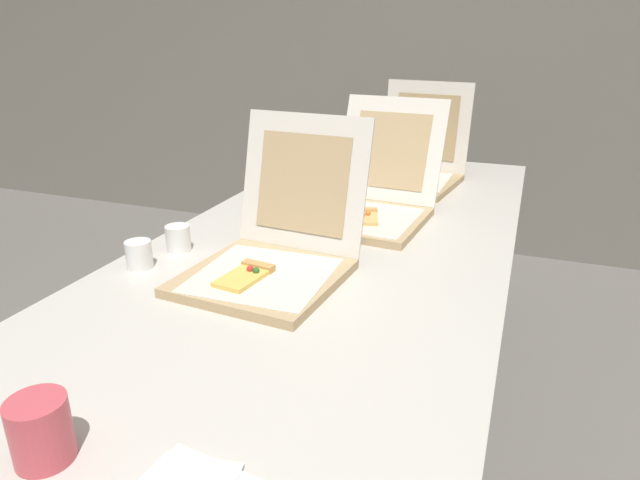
% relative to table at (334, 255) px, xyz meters
% --- Properties ---
extents(wall_back, '(10.00, 0.10, 2.60)m').
position_rel_table_xyz_m(wall_back, '(0.00, 2.08, 0.59)').
color(wall_back, gray).
rests_on(wall_back, ground).
extents(table, '(0.93, 2.19, 0.76)m').
position_rel_table_xyz_m(table, '(0.00, 0.00, 0.00)').
color(table, beige).
rests_on(table, ground).
extents(pizza_box_front, '(0.37, 0.44, 0.35)m').
position_rel_table_xyz_m(pizza_box_front, '(-0.06, -0.27, 0.10)').
color(pizza_box_front, tan).
rests_on(pizza_box_front, table).
extents(pizza_box_middle, '(0.37, 0.48, 0.34)m').
position_rel_table_xyz_m(pizza_box_middle, '(0.04, 0.21, 0.10)').
color(pizza_box_middle, tan).
rests_on(pizza_box_middle, table).
extents(pizza_box_back, '(0.38, 0.41, 0.36)m').
position_rel_table_xyz_m(pizza_box_back, '(0.07, 0.67, 0.10)').
color(pizza_box_back, tan).
rests_on(pizza_box_back, table).
extents(cup_white_near_left, '(0.06, 0.06, 0.07)m').
position_rel_table_xyz_m(cup_white_near_left, '(-0.38, -0.35, 0.08)').
color(cup_white_near_left, white).
rests_on(cup_white_near_left, table).
extents(cup_white_near_center, '(0.06, 0.06, 0.07)m').
position_rel_table_xyz_m(cup_white_near_center, '(-0.35, -0.22, 0.08)').
color(cup_white_near_center, white).
rests_on(cup_white_near_center, table).
extents(cup_printed_front, '(0.08, 0.08, 0.09)m').
position_rel_table_xyz_m(cup_printed_front, '(-0.09, -0.92, 0.09)').
color(cup_printed_front, '#D14C56').
rests_on(cup_printed_front, table).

